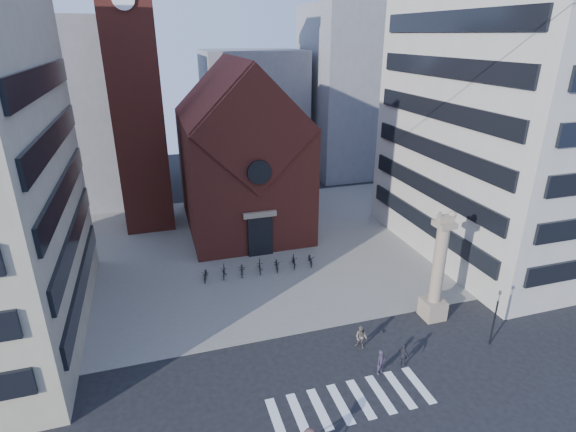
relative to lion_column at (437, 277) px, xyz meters
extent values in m
plane|color=black|center=(-10.01, -3.00, -3.46)|extent=(120.00, 120.00, 0.00)
cube|color=gray|center=(-10.01, 16.00, -3.43)|extent=(46.00, 30.00, 0.05)
cube|color=maroon|center=(-10.01, 22.00, 2.54)|extent=(12.00, 16.00, 12.00)
cube|color=maroon|center=(-10.01, 22.40, 8.54)|extent=(12.00, 15.40, 12.00)
cube|color=maroon|center=(-10.01, 14.05, 8.54)|extent=(11.76, 0.50, 11.76)
cylinder|color=black|center=(-10.01, 13.60, 5.04)|extent=(2.20, 0.30, 2.20)
cube|color=black|center=(-10.01, 13.85, -1.46)|extent=(2.40, 0.30, 4.00)
cube|color=gray|center=(-10.01, 13.80, 0.84)|extent=(3.20, 0.40, 0.50)
cube|color=maroon|center=(-20.01, 25.00, 11.54)|extent=(5.00, 5.00, 30.00)
cube|color=#B4AEA3|center=(13.99, 9.00, 12.54)|extent=(18.00, 22.00, 32.00)
cube|color=gray|center=(-30.01, 37.00, 7.54)|extent=(16.00, 14.00, 22.00)
cube|color=gray|center=(-4.01, 42.00, 5.54)|extent=(14.00, 12.00, 18.00)
cube|color=gray|center=(11.99, 39.00, 8.54)|extent=(16.00, 14.00, 24.00)
cube|color=gray|center=(-0.01, 0.00, -2.71)|extent=(1.60, 1.60, 1.50)
cylinder|color=gray|center=(-0.01, 0.00, 1.04)|extent=(0.90, 0.90, 6.00)
cube|color=gray|center=(-0.01, 0.00, 4.24)|extent=(1.30, 1.30, 0.40)
cube|color=gray|center=(-0.01, 0.00, 4.64)|extent=(1.20, 0.50, 0.55)
sphere|color=gray|center=(0.54, 0.00, 4.89)|extent=(0.56, 0.56, 0.56)
cube|color=gray|center=(-0.51, 0.00, 5.04)|extent=(0.25, 0.15, 0.35)
cylinder|color=black|center=(1.99, -4.00, -1.71)|extent=(0.12, 0.12, 3.50)
imported|color=black|center=(1.99, -4.00, 0.44)|extent=(0.13, 0.16, 0.80)
imported|color=#31293A|center=(-6.69, -4.37, -2.59)|extent=(0.73, 0.60, 1.73)
imported|color=#665B51|center=(-6.78, -1.71, -2.59)|extent=(1.05, 1.06, 1.72)
imported|color=#2A2A32|center=(-4.95, -4.15, -2.64)|extent=(0.60, 1.02, 1.62)
imported|color=black|center=(-15.76, 10.63, -2.90)|extent=(1.02, 2.01, 1.01)
imported|color=black|center=(-14.14, 10.63, -2.85)|extent=(0.87, 1.92, 1.12)
imported|color=black|center=(-12.52, 10.63, -2.90)|extent=(1.02, 2.01, 1.01)
imported|color=black|center=(-10.89, 10.63, -2.85)|extent=(0.87, 1.92, 1.12)
imported|color=black|center=(-9.27, 10.63, -2.90)|extent=(1.02, 2.01, 1.01)
imported|color=black|center=(-7.65, 10.63, -2.85)|extent=(0.87, 1.92, 1.12)
imported|color=black|center=(-6.02, 10.63, -2.90)|extent=(1.02, 2.01, 1.01)
camera|label=1|loc=(-18.97, -24.35, 16.59)|focal=28.00mm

